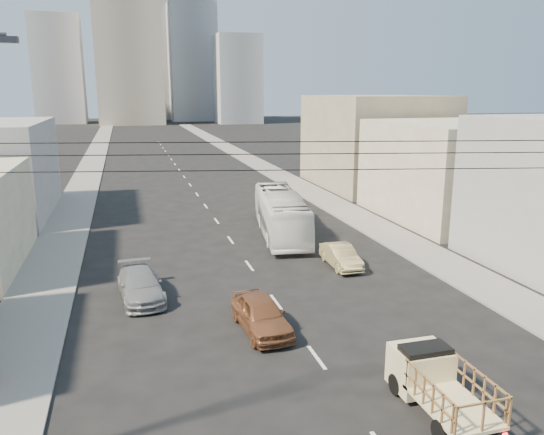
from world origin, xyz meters
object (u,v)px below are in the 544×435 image
sedan_brown (261,314)px  sedan_grey (140,285)px  flatbed_pickup (438,380)px  sedan_tan (341,256)px  city_bus (281,214)px

sedan_brown → sedan_grey: 7.37m
sedan_grey → flatbed_pickup: bearing=-59.5°
sedan_brown → sedan_tan: (6.92, 7.34, -0.11)m
city_bus → sedan_tan: size_ratio=2.88×
flatbed_pickup → city_bus: 22.81m
flatbed_pickup → sedan_grey: bearing=125.9°
city_bus → sedan_brown: city_bus is taller
city_bus → sedan_brown: bearing=-101.0°
flatbed_pickup → sedan_tan: 15.06m
city_bus → sedan_brown: size_ratio=2.57×
flatbed_pickup → city_bus: size_ratio=0.37×
sedan_grey → sedan_tan: bearing=4.1°
flatbed_pickup → sedan_brown: bearing=119.4°
sedan_brown → sedan_tan: bearing=42.6°
flatbed_pickup → sedan_tan: flatbed_pickup is taller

